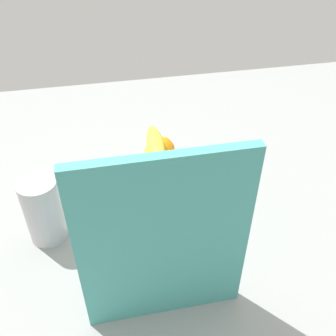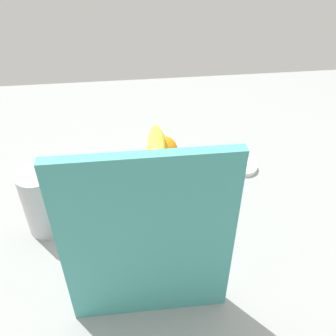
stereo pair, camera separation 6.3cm
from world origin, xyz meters
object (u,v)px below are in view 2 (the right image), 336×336
at_px(cutting_board, 148,244).
at_px(orange_front_right, 163,150).
at_px(banana_bunch, 156,158).
at_px(thermos_tumbler, 42,202).
at_px(orange_front_left, 196,181).
at_px(orange_center, 144,174).
at_px(jar_lid, 243,167).
at_px(fruit_bowl, 168,191).

bearing_deg(cutting_board, orange_front_right, -99.26).
bearing_deg(banana_bunch, thermos_tumbler, 18.10).
bearing_deg(thermos_tumbler, orange_front_left, -177.97).
bearing_deg(orange_center, banana_bunch, -132.46).
bearing_deg(cutting_board, banana_bunch, -96.66).
relative_size(cutting_board, jar_lid, 4.88).
bearing_deg(orange_center, jar_lid, -158.34).
height_order(orange_center, thermos_tumbler, thermos_tumbler).
distance_m(fruit_bowl, thermos_tumbler, 0.29).
height_order(cutting_board, jar_lid, cutting_board).
distance_m(orange_front_right, cutting_board, 0.38).
bearing_deg(cutting_board, orange_front_left, -116.75).
distance_m(orange_front_right, orange_center, 0.10).
bearing_deg(orange_center, thermos_tumbler, 12.64).
distance_m(fruit_bowl, cutting_board, 0.33).
height_order(fruit_bowl, cutting_board, cutting_board).
relative_size(fruit_bowl, banana_bunch, 1.45).
height_order(orange_front_right, cutting_board, cutting_board).
xyz_separation_m(orange_front_right, orange_center, (0.05, 0.09, 0.00)).
distance_m(fruit_bowl, orange_front_right, 0.10).
bearing_deg(banana_bunch, cutting_board, 83.06).
xyz_separation_m(orange_front_right, jar_lid, (-0.22, -0.02, -0.09)).
relative_size(orange_front_left, cutting_board, 0.20).
distance_m(fruit_bowl, orange_front_left, 0.10).
distance_m(banana_bunch, jar_lid, 0.28).
xyz_separation_m(banana_bunch, cutting_board, (0.04, 0.31, 0.07)).
bearing_deg(jar_lid, cutting_board, 53.93).
bearing_deg(thermos_tumbler, orange_center, -167.36).
distance_m(orange_front_right, jar_lid, 0.24).
bearing_deg(orange_front_right, banana_bunch, 66.21).
xyz_separation_m(cutting_board, thermos_tumbler, (0.22, -0.23, -0.10)).
height_order(orange_front_left, orange_center, same).
xyz_separation_m(orange_front_left, banana_bunch, (0.08, -0.07, 0.02)).
height_order(orange_front_left, jar_lid, orange_front_left).
distance_m(fruit_bowl, banana_bunch, 0.09).
xyz_separation_m(fruit_bowl, orange_center, (0.06, 0.01, 0.07)).
relative_size(orange_front_right, cutting_board, 0.20).
height_order(cutting_board, thermos_tumbler, cutting_board).
xyz_separation_m(orange_front_left, cutting_board, (0.12, 0.24, 0.08)).
relative_size(fruit_bowl, orange_front_left, 3.60).
xyz_separation_m(orange_front_left, jar_lid, (-0.16, -0.15, -0.09)).
bearing_deg(orange_center, cutting_board, 88.43).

